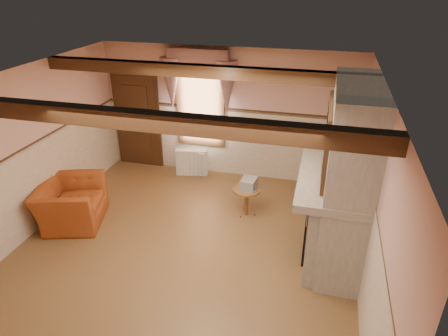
% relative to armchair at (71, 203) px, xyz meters
% --- Properties ---
extents(floor, '(5.50, 6.00, 0.01)m').
position_rel_armchair_xyz_m(floor, '(2.25, -0.35, -0.39)').
color(floor, brown).
rests_on(floor, ground).
extents(ceiling, '(5.50, 6.00, 0.01)m').
position_rel_armchair_xyz_m(ceiling, '(2.25, -0.35, 2.41)').
color(ceiling, silver).
rests_on(ceiling, wall_back).
extents(wall_back, '(5.50, 0.02, 2.80)m').
position_rel_armchair_xyz_m(wall_back, '(2.25, 2.65, 1.01)').
color(wall_back, '#D7A194').
rests_on(wall_back, floor).
extents(wall_left, '(0.02, 6.00, 2.80)m').
position_rel_armchair_xyz_m(wall_left, '(-0.50, -0.35, 1.01)').
color(wall_left, '#D7A194').
rests_on(wall_left, floor).
extents(wall_right, '(0.02, 6.00, 2.80)m').
position_rel_armchair_xyz_m(wall_right, '(5.00, -0.35, 1.01)').
color(wall_right, '#D7A194').
rests_on(wall_right, floor).
extents(wainscot, '(5.50, 6.00, 1.50)m').
position_rel_armchair_xyz_m(wainscot, '(2.25, -0.35, 0.36)').
color(wainscot, beige).
rests_on(wainscot, floor).
extents(chair_rail, '(5.50, 6.00, 0.08)m').
position_rel_armchair_xyz_m(chair_rail, '(2.25, -0.35, 1.11)').
color(chair_rail, black).
rests_on(chair_rail, wainscot).
extents(firebox, '(0.20, 0.95, 0.90)m').
position_rel_armchair_xyz_m(firebox, '(4.25, 0.25, 0.06)').
color(firebox, black).
rests_on(firebox, floor).
extents(armchair, '(1.34, 1.44, 0.77)m').
position_rel_armchair_xyz_m(armchair, '(0.00, 0.00, 0.00)').
color(armchair, '#994219').
rests_on(armchair, floor).
extents(side_table, '(0.57, 0.57, 0.55)m').
position_rel_armchair_xyz_m(side_table, '(3.02, 1.03, -0.11)').
color(side_table, brown).
rests_on(side_table, floor).
extents(book_stack, '(0.30, 0.35, 0.20)m').
position_rel_armchair_xyz_m(book_stack, '(3.05, 1.05, 0.26)').
color(book_stack, '#B7AD8C').
rests_on(book_stack, side_table).
extents(radiator, '(0.72, 0.32, 0.60)m').
position_rel_armchair_xyz_m(radiator, '(1.50, 2.35, -0.09)').
color(radiator, silver).
rests_on(radiator, floor).
extents(bowl, '(0.35, 0.35, 0.09)m').
position_rel_armchair_xyz_m(bowl, '(4.49, 0.43, 1.08)').
color(bowl, brown).
rests_on(bowl, mantel).
extents(mantel_clock, '(0.14, 0.24, 0.20)m').
position_rel_armchair_xyz_m(mantel_clock, '(4.49, 1.02, 1.13)').
color(mantel_clock, black).
rests_on(mantel_clock, mantel).
extents(oil_lamp, '(0.11, 0.11, 0.28)m').
position_rel_armchair_xyz_m(oil_lamp, '(4.49, 0.52, 1.17)').
color(oil_lamp, gold).
rests_on(oil_lamp, mantel).
extents(candle_red, '(0.06, 0.06, 0.16)m').
position_rel_armchair_xyz_m(candle_red, '(4.49, -0.44, 1.11)').
color(candle_red, '#A51E14').
rests_on(candle_red, mantel).
extents(jar_yellow, '(0.06, 0.06, 0.12)m').
position_rel_armchair_xyz_m(jar_yellow, '(4.49, -0.31, 1.09)').
color(jar_yellow, yellow).
rests_on(jar_yellow, mantel).
extents(fireplace, '(0.85, 2.00, 2.80)m').
position_rel_armchair_xyz_m(fireplace, '(4.67, 0.25, 1.01)').
color(fireplace, gray).
rests_on(fireplace, floor).
extents(mantel, '(1.05, 2.05, 0.12)m').
position_rel_armchair_xyz_m(mantel, '(4.49, 0.25, 0.97)').
color(mantel, gray).
rests_on(mantel, fireplace).
extents(overmantel_mirror, '(0.06, 1.44, 1.04)m').
position_rel_armchair_xyz_m(overmantel_mirror, '(4.31, 0.25, 1.58)').
color(overmantel_mirror, silver).
rests_on(overmantel_mirror, fireplace).
extents(door, '(1.10, 0.10, 2.10)m').
position_rel_armchair_xyz_m(door, '(0.15, 2.59, 0.66)').
color(door, black).
rests_on(door, floor).
extents(window, '(1.06, 0.08, 2.02)m').
position_rel_armchair_xyz_m(window, '(1.65, 2.62, 1.26)').
color(window, white).
rests_on(window, wall_back).
extents(window_drapes, '(1.30, 0.14, 1.40)m').
position_rel_armchair_xyz_m(window_drapes, '(1.65, 2.53, 1.86)').
color(window_drapes, gray).
rests_on(window_drapes, wall_back).
extents(ceiling_beam_front, '(5.50, 0.18, 0.20)m').
position_rel_armchair_xyz_m(ceiling_beam_front, '(2.25, -1.55, 2.31)').
color(ceiling_beam_front, black).
rests_on(ceiling_beam_front, ceiling).
extents(ceiling_beam_back, '(5.50, 0.18, 0.20)m').
position_rel_armchair_xyz_m(ceiling_beam_back, '(2.25, 0.85, 2.31)').
color(ceiling_beam_back, black).
rests_on(ceiling_beam_back, ceiling).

